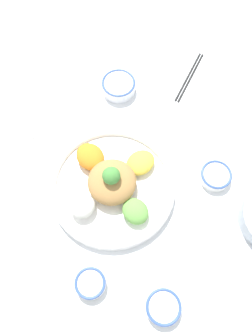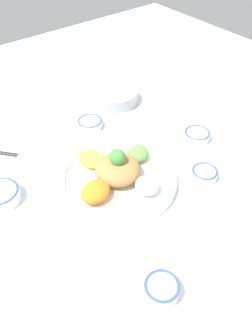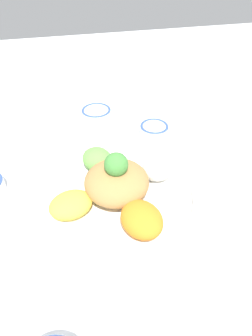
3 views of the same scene
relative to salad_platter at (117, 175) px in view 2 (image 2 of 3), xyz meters
name	(u,v)px [view 2 (image 2 of 3)]	position (x,y,z in m)	size (l,w,h in m)	color
ground_plane	(127,178)	(0.03, -0.01, -0.03)	(2.40, 2.40, 0.00)	white
salad_platter	(117,175)	(0.00, 0.00, 0.00)	(0.36, 0.36, 0.13)	white
sauce_bowl_red	(204,174)	(0.22, -0.15, -0.01)	(0.08, 0.08, 0.03)	white
rice_bowl_blue	(197,135)	(0.35, -0.01, -0.01)	(0.09, 0.09, 0.03)	white
sauce_bowl_dark	(1,195)	(-0.31, 0.15, -0.01)	(0.11, 0.11, 0.04)	white
rice_bowl_plain	(90,123)	(0.09, 0.29, -0.01)	(0.09, 0.09, 0.03)	white
sauce_bowl_far	(162,289)	(-0.14, -0.35, -0.01)	(0.08, 0.08, 0.04)	white
side_serving_bowl	(115,95)	(0.27, 0.38, 0.00)	(0.19, 0.19, 0.05)	#A8B2BC
serving_spoon_main	(207,254)	(0.02, -0.35, -0.03)	(0.11, 0.09, 0.01)	beige
serving_spoon_extra	(80,275)	(-0.26, -0.20, -0.03)	(0.05, 0.13, 0.01)	beige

